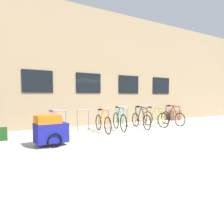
# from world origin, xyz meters

# --- Properties ---
(ground_plane) EXTENTS (42.00, 42.00, 0.00)m
(ground_plane) POSITION_xyz_m (0.00, 0.00, 0.00)
(ground_plane) COLOR #B2ADA0
(storefront_building) EXTENTS (28.00, 5.25, 5.82)m
(storefront_building) POSITION_xyz_m (0.00, 5.80, 2.91)
(storefront_building) COLOR tan
(storefront_building) RESTS_ON ground
(bike_rack) EXTENTS (6.56, 0.05, 0.91)m
(bike_rack) POSITION_xyz_m (-0.01, 1.90, 0.54)
(bike_rack) COLOR gray
(bike_rack) RESTS_ON ground
(bicycle_yellow) EXTENTS (0.44, 1.79, 0.97)m
(bicycle_yellow) POSITION_xyz_m (1.54, 1.38, 0.39)
(bicycle_yellow) COLOR black
(bicycle_yellow) RESTS_ON ground
(bicycle_maroon) EXTENTS (0.44, 1.65, 1.08)m
(bicycle_maroon) POSITION_xyz_m (2.66, 1.31, 0.38)
(bicycle_maroon) COLOR black
(bicycle_maroon) RESTS_ON ground
(bicycle_black) EXTENTS (0.46, 1.77, 1.08)m
(bicycle_black) POSITION_xyz_m (0.60, 1.29, 0.38)
(bicycle_black) COLOR black
(bicycle_black) RESTS_ON ground
(bicycle_orange) EXTENTS (0.44, 1.77, 1.05)m
(bicycle_orange) POSITION_xyz_m (-1.41, 1.23, 0.38)
(bicycle_orange) COLOR black
(bicycle_orange) RESTS_ON ground
(bicycle_teal) EXTENTS (0.52, 1.71, 1.07)m
(bicycle_teal) POSITION_xyz_m (-0.57, 1.29, 0.40)
(bicycle_teal) COLOR black
(bicycle_teal) RESTS_ON ground
(bicycle_pink) EXTENTS (0.44, 1.77, 1.03)m
(bicycle_pink) POSITION_xyz_m (-3.41, 1.34, 0.38)
(bicycle_pink) COLOR black
(bicycle_pink) RESTS_ON ground
(bike_trailer) EXTENTS (1.47, 0.73, 0.93)m
(bike_trailer) POSITION_xyz_m (-3.83, -0.09, 0.47)
(bike_trailer) COLOR navy
(bike_trailer) RESTS_ON ground
(backpack) EXTENTS (0.28, 0.20, 0.44)m
(backpack) POSITION_xyz_m (-5.05, 1.40, 0.22)
(backpack) COLOR #1E4C1E
(backpack) RESTS_ON ground
(planter_box) EXTENTS (0.70, 0.44, 0.60)m
(planter_box) POSITION_xyz_m (4.52, 2.85, 0.30)
(planter_box) COLOR olive
(planter_box) RESTS_ON ground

